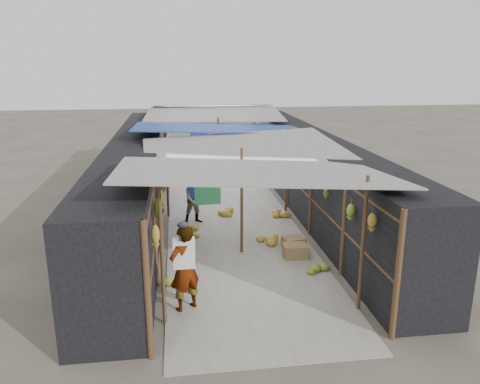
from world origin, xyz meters
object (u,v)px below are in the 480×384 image
black_basin (259,177)px  shopper_blue (195,199)px  vendor_seated (261,171)px  vendor_elderly (185,268)px  crate_near (295,251)px

black_basin → shopper_blue: 5.63m
vendor_seated → shopper_blue: bearing=-63.4°
black_basin → shopper_blue: size_ratio=0.40×
black_basin → shopper_blue: (-2.71, -4.89, 0.65)m
shopper_blue → vendor_seated: bearing=46.1°
vendor_elderly → vendor_seated: size_ratio=1.93×
crate_near → black_basin: 7.69m
vendor_elderly → shopper_blue: 4.87m
black_basin → vendor_seated: (0.00, -0.41, 0.35)m
shopper_blue → vendor_elderly: bearing=-107.5°
shopper_blue → crate_near: bearing=-64.1°
vendor_seated → black_basin: bearing=147.8°
crate_near → black_basin: crate_near is taller
crate_near → vendor_seated: size_ratio=0.63×
crate_near → vendor_seated: vendor_seated is taller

